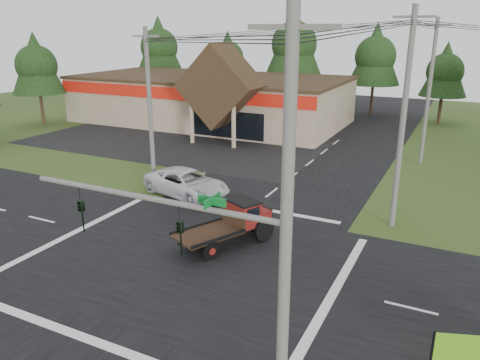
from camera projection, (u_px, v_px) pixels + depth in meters
The scene contains 18 objects.
ground at pixel (191, 256), 22.36m from camera, with size 120.00×120.00×0.00m, color #314819.
road_ns at pixel (191, 256), 22.36m from camera, with size 12.00×120.00×0.02m, color black.
road_ew at pixel (191, 256), 22.36m from camera, with size 120.00×12.00×0.02m, color black.
parking_apron at pixel (172, 142), 44.45m from camera, with size 28.00×14.00×0.02m, color black.
cvs_building at pixel (211, 98), 53.32m from camera, with size 30.40×18.20×9.19m.
traffic_signal_mast at pixel (224, 268), 12.15m from camera, with size 8.12×0.24×7.00m.
utility_pole_nr at pixel (286, 238), 11.07m from camera, with size 2.00×0.30×11.00m.
utility_pole_nw at pixel (150, 107), 30.88m from camera, with size 2.00×0.30×10.50m.
utility_pole_ne at pixel (403, 120), 24.00m from camera, with size 2.00×0.30×11.50m.
utility_pole_n at pixel (429, 91), 35.99m from camera, with size 2.00×0.30×11.20m.
tree_row_a at pixel (159, 45), 66.60m from camera, with size 6.72×6.72×12.12m.
tree_row_b at pixel (228, 56), 64.52m from camera, with size 5.60×5.60×10.10m.
tree_row_c at pixel (294, 42), 58.84m from camera, with size 7.28×7.28×13.13m.
tree_row_d at pixel (376, 54), 55.90m from camera, with size 6.16×6.16×11.11m.
tree_row_e at pixel (445, 70), 51.25m from camera, with size 5.04×5.04×9.09m.
tree_side_w at pixel (36, 64), 50.80m from camera, with size 5.60×5.60×10.10m.
antique_flatbed_truck at pixel (226, 225), 23.18m from camera, with size 2.00×5.23×2.19m, color #520B0D, non-canonical shape.
white_pickup at pixel (187, 183), 30.17m from camera, with size 2.81×6.09×1.69m, color silver.
Camera 1 is at (10.99, -17.04, 10.38)m, focal length 35.00 mm.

